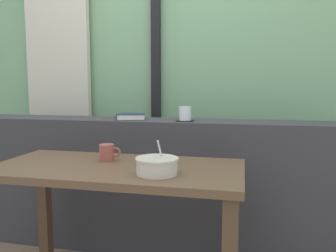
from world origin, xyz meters
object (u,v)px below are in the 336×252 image
(breakfast_table, at_px, (117,189))
(ceramic_mug, at_px, (107,153))
(soup_bowl, at_px, (157,166))
(coaster_square, at_px, (185,121))
(closed_book, at_px, (130,117))
(juice_glass, at_px, (185,114))

(breakfast_table, distance_m, ceramic_mug, 0.20)
(breakfast_table, height_order, soup_bowl, soup_bowl)
(soup_bowl, height_order, ceramic_mug, soup_bowl)
(coaster_square, distance_m, soup_bowl, 0.67)
(coaster_square, height_order, closed_book, closed_book)
(closed_book, relative_size, ceramic_mug, 1.94)
(closed_book, bearing_deg, coaster_square, -4.47)
(breakfast_table, relative_size, juice_glass, 13.88)
(juice_glass, height_order, closed_book, juice_glass)
(coaster_square, relative_size, closed_book, 0.46)
(coaster_square, bearing_deg, juice_glass, 0.00)
(soup_bowl, bearing_deg, coaster_square, 89.09)
(juice_glass, height_order, soup_bowl, juice_glass)
(juice_glass, bearing_deg, soup_bowl, -90.91)
(closed_book, bearing_deg, breakfast_table, -77.76)
(breakfast_table, bearing_deg, coaster_square, 66.30)
(ceramic_mug, bearing_deg, closed_book, 94.63)
(breakfast_table, distance_m, closed_book, 0.66)
(breakfast_table, xyz_separation_m, juice_glass, (0.24, 0.55, 0.33))
(soup_bowl, bearing_deg, ceramic_mug, 147.35)
(breakfast_table, xyz_separation_m, coaster_square, (0.24, 0.55, 0.29))
(coaster_square, height_order, soup_bowl, coaster_square)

